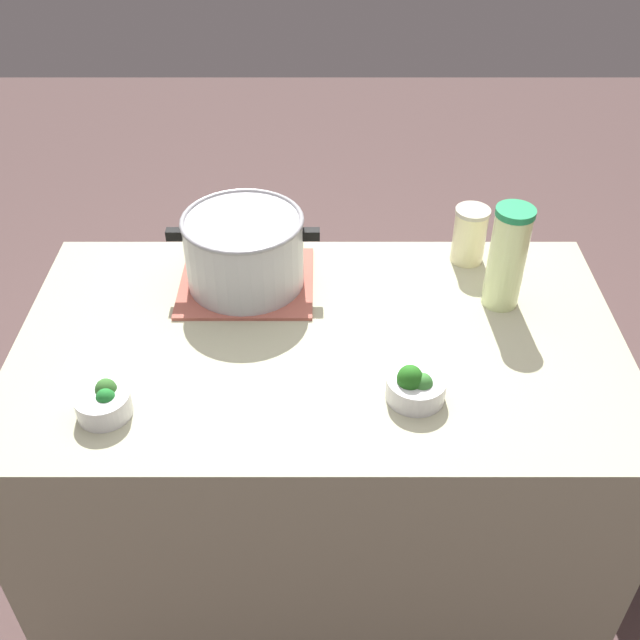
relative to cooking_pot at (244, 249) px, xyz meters
The scene contains 8 objects.
ground_plane 1.07m from the cooking_pot, 48.86° to the right, with size 8.00×8.00×0.00m, color brown.
counter_slab 0.63m from the cooking_pot, 48.86° to the right, with size 1.33×0.77×0.93m, color #AFB08E.
dish_cloth 0.09m from the cooking_pot, ahead, with size 0.32×0.28×0.01m, color #B05B4D.
cooking_pot is the anchor object (origin of this frame).
lemonade_pitcher 0.60m from the cooking_pot, ahead, with size 0.09×0.09×0.25m.
mason_jar 0.55m from the cooking_pot, 10.83° to the left, with size 0.08×0.08×0.14m.
broccoli_bowl_front 0.53m from the cooking_pot, 46.66° to the right, with size 0.12×0.12×0.08m.
broccoli_bowl_center 0.50m from the cooking_pot, 119.41° to the right, with size 0.11×0.11×0.07m.
Camera 1 is at (0.00, -1.25, 1.99)m, focal length 41.82 mm.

